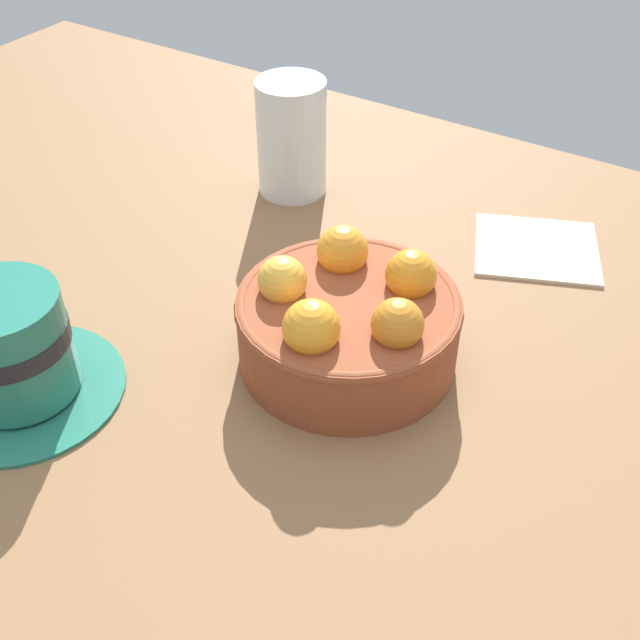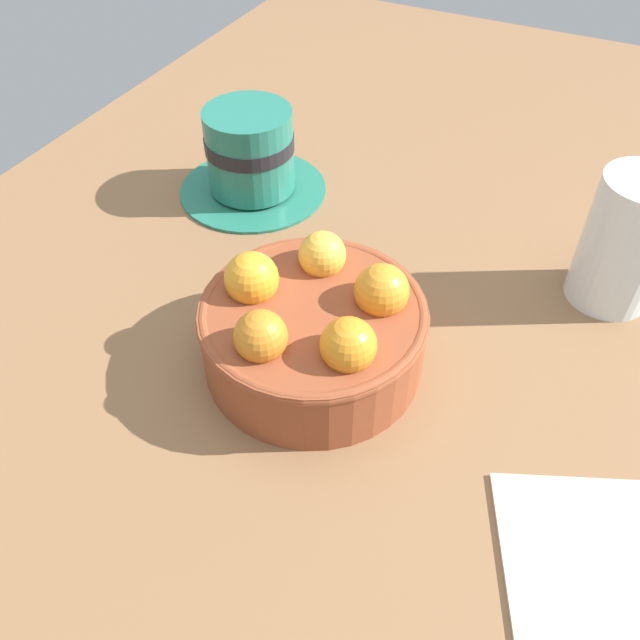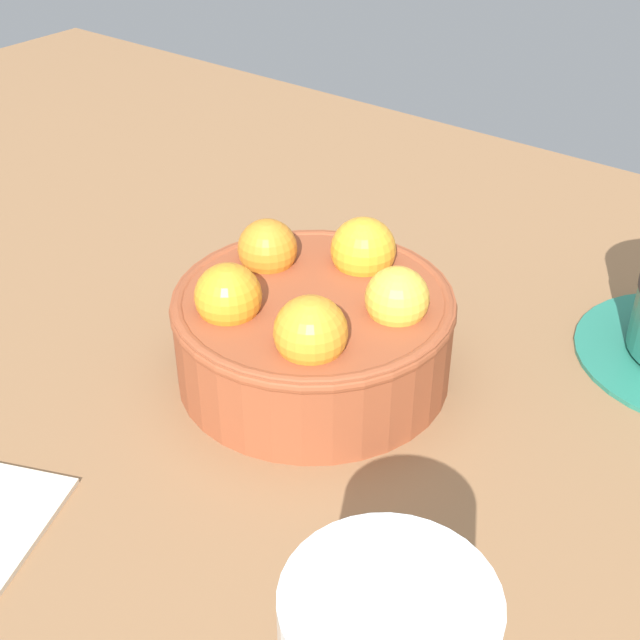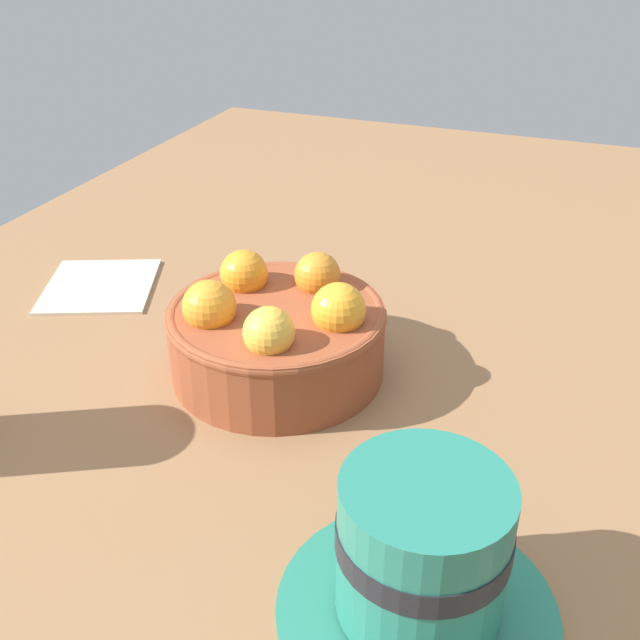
{
  "view_description": "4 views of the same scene",
  "coord_description": "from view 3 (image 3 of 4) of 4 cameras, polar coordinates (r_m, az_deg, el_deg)",
  "views": [
    {
      "loc": [
        -22.59,
        39.4,
        41.08
      ],
      "look_at": [
        1.4,
        1.61,
        4.18
      ],
      "focal_mm": 45.37,
      "sensor_mm": 36.0,
      "label": 1
    },
    {
      "loc": [
        -29.5,
        -15.04,
        37.48
      ],
      "look_at": [
        0.9,
        -0.11,
        3.64
      ],
      "focal_mm": 36.87,
      "sensor_mm": 36.0,
      "label": 2
    },
    {
      "loc": [
        25.87,
        -32.89,
        31.9
      ],
      "look_at": [
        0.54,
        -0.07,
        4.16
      ],
      "focal_mm": 48.6,
      "sensor_mm": 36.0,
      "label": 3
    },
    {
      "loc": [
        43.79,
        20.32,
        32.24
      ],
      "look_at": [
        0.3,
        3.6,
        5.46
      ],
      "focal_mm": 41.8,
      "sensor_mm": 36.0,
      "label": 4
    }
  ],
  "objects": [
    {
      "name": "ground_plane",
      "position": [
        0.54,
        -0.41,
        -5.05
      ],
      "size": [
        144.61,
        81.26,
        3.6
      ],
      "primitive_type": "cube",
      "color": "brown"
    },
    {
      "name": "terracotta_bowl",
      "position": [
        0.51,
        -0.43,
        -0.3
      ],
      "size": [
        16.47,
        16.47,
        8.4
      ],
      "color": "brown",
      "rests_on": "ground_plane"
    }
  ]
}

